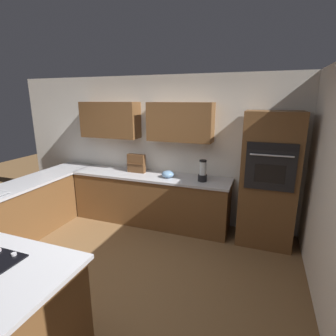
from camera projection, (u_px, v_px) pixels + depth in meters
The scene contains 10 objects.
ground_plane at pixel (102, 282), 3.25m from camera, with size 14.00×14.00×0.00m, color brown.
wall_back at pixel (158, 143), 4.76m from camera, with size 6.00×0.44×2.60m.
lower_cabinets_back at pixel (150, 200), 4.73m from camera, with size 2.80×0.60×0.86m, color brown.
countertop_back at pixel (150, 176), 4.62m from camera, with size 2.84×0.64×0.04m, color #B2B2B7.
lower_cabinets_side at pixel (24, 212), 4.24m from camera, with size 0.60×2.90×0.86m, color brown.
countertop_side at pixel (20, 185), 4.12m from camera, with size 0.64×2.94×0.04m, color #B2B2B7.
wall_oven at pixel (268, 180), 3.93m from camera, with size 0.80×0.66×2.04m.
blender at pixel (203, 172), 4.23m from camera, with size 0.15×0.15×0.35m.
mixing_bowl at pixel (168, 174), 4.45m from camera, with size 0.22×0.22×0.12m, color #668CB2.
spice_rack at pixel (136, 163), 4.74m from camera, with size 0.33×0.11×0.34m.
Camera 1 is at (-1.72, 2.33, 2.20)m, focal length 27.96 mm.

